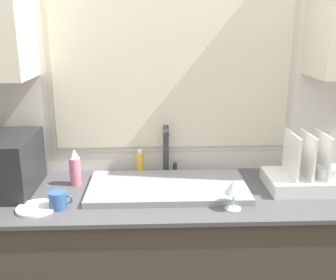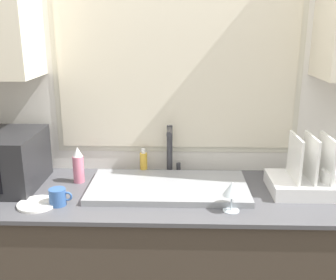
{
  "view_description": "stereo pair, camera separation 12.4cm",
  "coord_description": "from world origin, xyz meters",
  "px_view_note": "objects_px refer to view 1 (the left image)",
  "views": [
    {
      "loc": [
        -0.11,
        -1.5,
        1.69
      ],
      "look_at": [
        -0.04,
        0.28,
        1.17
      ],
      "focal_mm": 42.0,
      "sensor_mm": 36.0,
      "label": 1
    },
    {
      "loc": [
        0.02,
        -1.5,
        1.69
      ],
      "look_at": [
        -0.04,
        0.28,
        1.17
      ],
      "focal_mm": 42.0,
      "sensor_mm": 36.0,
      "label": 2
    }
  ],
  "objects_px": {
    "spray_bottle": "(75,167)",
    "dish_rack": "(306,176)",
    "faucet": "(167,147)",
    "mug_near_sink": "(58,200)",
    "wine_glass": "(234,188)",
    "soap_bottle": "(140,163)"
  },
  "relations": [
    {
      "from": "spray_bottle",
      "to": "dish_rack",
      "type": "bearing_deg",
      "value": -4.65
    },
    {
      "from": "faucet",
      "to": "dish_rack",
      "type": "distance_m",
      "value": 0.74
    },
    {
      "from": "faucet",
      "to": "mug_near_sink",
      "type": "relative_size",
      "value": 2.57
    },
    {
      "from": "spray_bottle",
      "to": "wine_glass",
      "type": "bearing_deg",
      "value": -22.48
    },
    {
      "from": "faucet",
      "to": "dish_rack",
      "type": "relative_size",
      "value": 0.73
    },
    {
      "from": "spray_bottle",
      "to": "wine_glass",
      "type": "relative_size",
      "value": 1.38
    },
    {
      "from": "spray_bottle",
      "to": "mug_near_sink",
      "type": "xyz_separation_m",
      "value": [
        -0.03,
        -0.28,
        -0.05
      ]
    },
    {
      "from": "faucet",
      "to": "mug_near_sink",
      "type": "xyz_separation_m",
      "value": [
        -0.51,
        -0.41,
        -0.12
      ]
    },
    {
      "from": "faucet",
      "to": "wine_glass",
      "type": "height_order",
      "value": "faucet"
    },
    {
      "from": "faucet",
      "to": "wine_glass",
      "type": "xyz_separation_m",
      "value": [
        0.29,
        -0.45,
        -0.06
      ]
    },
    {
      "from": "spray_bottle",
      "to": "mug_near_sink",
      "type": "bearing_deg",
      "value": -95.51
    },
    {
      "from": "faucet",
      "to": "dish_rack",
      "type": "xyz_separation_m",
      "value": [
        0.7,
        -0.22,
        -0.09
      ]
    },
    {
      "from": "mug_near_sink",
      "to": "wine_glass",
      "type": "bearing_deg",
      "value": -2.63
    },
    {
      "from": "spray_bottle",
      "to": "soap_bottle",
      "type": "xyz_separation_m",
      "value": [
        0.33,
        0.13,
        -0.03
      ]
    },
    {
      "from": "spray_bottle",
      "to": "soap_bottle",
      "type": "bearing_deg",
      "value": 20.56
    },
    {
      "from": "faucet",
      "to": "soap_bottle",
      "type": "bearing_deg",
      "value": -178.67
    },
    {
      "from": "spray_bottle",
      "to": "soap_bottle",
      "type": "distance_m",
      "value": 0.36
    },
    {
      "from": "dish_rack",
      "to": "soap_bottle",
      "type": "relative_size",
      "value": 2.59
    },
    {
      "from": "dish_rack",
      "to": "wine_glass",
      "type": "relative_size",
      "value": 2.71
    },
    {
      "from": "dish_rack",
      "to": "mug_near_sink",
      "type": "relative_size",
      "value": 3.54
    },
    {
      "from": "dish_rack",
      "to": "soap_bottle",
      "type": "xyz_separation_m",
      "value": [
        -0.85,
        0.22,
        -0.0
      ]
    },
    {
      "from": "wine_glass",
      "to": "soap_bottle",
      "type": "bearing_deg",
      "value": 134.41
    }
  ]
}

